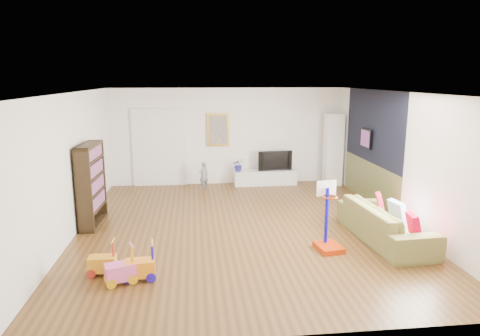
{
  "coord_description": "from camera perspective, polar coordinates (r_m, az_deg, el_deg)",
  "views": [
    {
      "loc": [
        -0.95,
        -8.16,
        2.98
      ],
      "look_at": [
        0.0,
        0.4,
        1.15
      ],
      "focal_mm": 32.0,
      "sensor_mm": 36.0,
      "label": 1
    }
  ],
  "objects": [
    {
      "name": "media_console",
      "position": [
        12.12,
        3.36,
        -1.26
      ],
      "size": [
        1.77,
        0.47,
        0.41
      ],
      "primitive_type": "cube",
      "rotation": [
        0.0,
        0.0,
        0.02
      ],
      "color": "silver",
      "rests_on": "ground"
    },
    {
      "name": "child",
      "position": [
        11.58,
        -4.87,
        -1.03
      ],
      "size": [
        0.33,
        0.3,
        0.76
      ],
      "primitive_type": "imported",
      "rotation": [
        0.0,
        0.0,
        3.69
      ],
      "color": "slate",
      "rests_on": "ground"
    },
    {
      "name": "wall_front",
      "position": [
        4.8,
        5.52,
        -7.92
      ],
      "size": [
        6.5,
        0.0,
        2.7
      ],
      "primitive_type": "cube",
      "color": "silver",
      "rests_on": "ground"
    },
    {
      "name": "pillow_left",
      "position": [
        7.88,
        22.14,
        -7.0
      ],
      "size": [
        0.15,
        0.4,
        0.39
      ],
      "primitive_type": "cube",
      "rotation": [
        0.0,
        0.0,
        -0.13
      ],
      "color": "red",
      "rests_on": "sofa"
    },
    {
      "name": "tall_cabinet",
      "position": [
        12.29,
        12.3,
        2.46
      ],
      "size": [
        0.49,
        0.49,
        2.01
      ],
      "primitive_type": "cube",
      "rotation": [
        0.0,
        0.0,
        -0.05
      ],
      "color": "white",
      "rests_on": "ground"
    },
    {
      "name": "painting_back",
      "position": [
        11.98,
        -2.94,
        5.12
      ],
      "size": [
        0.62,
        0.06,
        0.92
      ],
      "primitive_type": "cube",
      "color": "gold",
      "rests_on": "wall_back"
    },
    {
      "name": "pillow_right",
      "position": [
        9.04,
        18.16,
        -4.33
      ],
      "size": [
        0.19,
        0.36,
        0.35
      ],
      "primitive_type": "cube",
      "rotation": [
        0.0,
        0.0,
        -0.31
      ],
      "color": "#A91830",
      "rests_on": "sofa"
    },
    {
      "name": "ceiling",
      "position": [
        8.22,
        0.31,
        10.04
      ],
      "size": [
        6.5,
        7.5,
        0.0
      ],
      "primitive_type": "cube",
      "color": "white",
      "rests_on": "ground"
    },
    {
      "name": "ride_on_pink",
      "position": [
        6.65,
        -15.71,
        -12.35
      ],
      "size": [
        0.5,
        0.4,
        0.57
      ],
      "primitive_type": "cube",
      "rotation": [
        0.0,
        0.0,
        0.34
      ],
      "color": "pink",
      "rests_on": "ground"
    },
    {
      "name": "wall_right",
      "position": [
        9.32,
        20.57,
        1.15
      ],
      "size": [
        0.0,
        7.5,
        2.7
      ],
      "primitive_type": "cube",
      "color": "silver",
      "rests_on": "ground"
    },
    {
      "name": "wall_back",
      "position": [
        12.06,
        -1.76,
        4.22
      ],
      "size": [
        6.5,
        0.0,
        2.7
      ],
      "primitive_type": "cube",
      "color": "white",
      "rests_on": "ground"
    },
    {
      "name": "sofa",
      "position": [
        8.43,
        18.77,
        -6.95
      ],
      "size": [
        1.06,
        2.37,
        0.68
      ],
      "primitive_type": "imported",
      "rotation": [
        0.0,
        0.0,
        1.64
      ],
      "color": "olive",
      "rests_on": "ground"
    },
    {
      "name": "ride_on_yellow",
      "position": [
        7.01,
        -17.94,
        -11.3
      ],
      "size": [
        0.42,
        0.26,
        0.55
      ],
      "primitive_type": "cube",
      "rotation": [
        0.0,
        0.0,
        -0.01
      ],
      "color": "orange",
      "rests_on": "ground"
    },
    {
      "name": "basketball_hoop",
      "position": [
        7.62,
        11.94,
        -6.39
      ],
      "size": [
        0.49,
        0.57,
        1.22
      ],
      "primitive_type": "cube",
      "rotation": [
        0.0,
        0.0,
        0.15
      ],
      "color": "#B42A03",
      "rests_on": "ground"
    },
    {
      "name": "doorway",
      "position": [
        12.06,
        -10.77,
        2.58
      ],
      "size": [
        1.45,
        0.06,
        2.1
      ],
      "primitive_type": "cube",
      "color": "white",
      "rests_on": "ground"
    },
    {
      "name": "vase_plant",
      "position": [
        11.91,
        -0.17,
        0.44
      ],
      "size": [
        0.37,
        0.34,
        0.37
      ],
      "primitive_type": "imported",
      "rotation": [
        0.0,
        0.0,
        0.16
      ],
      "color": "navy",
      "rests_on": "media_console"
    },
    {
      "name": "artwork_right",
      "position": [
        10.69,
        16.44,
        3.82
      ],
      "size": [
        0.04,
        0.56,
        0.46
      ],
      "primitive_type": "cube",
      "color": "#7F3F8C",
      "rests_on": "wall_right"
    },
    {
      "name": "navy_accent",
      "position": [
        10.5,
        17.28,
        5.28
      ],
      "size": [
        0.01,
        3.2,
        1.7
      ],
      "primitive_type": "cube",
      "color": "black",
      "rests_on": "wall_right"
    },
    {
      "name": "bookshelf",
      "position": [
        9.2,
        -19.2,
        -2.12
      ],
      "size": [
        0.34,
        1.16,
        1.68
      ],
      "primitive_type": "cube",
      "rotation": [
        0.0,
        0.0,
        -0.04
      ],
      "color": "black",
      "rests_on": "ground"
    },
    {
      "name": "floor",
      "position": [
        8.74,
        0.29,
        -7.94
      ],
      "size": [
        6.5,
        7.5,
        0.0
      ],
      "primitive_type": "cube",
      "color": "brown",
      "rests_on": "ground"
    },
    {
      "name": "ride_on_orange",
      "position": [
        6.69,
        -13.19,
        -12.03
      ],
      "size": [
        0.46,
        0.3,
        0.58
      ],
      "primitive_type": "cube",
      "rotation": [
        0.0,
        0.0,
        0.08
      ],
      "color": "orange",
      "rests_on": "ground"
    },
    {
      "name": "olive_wainscot",
      "position": [
        10.73,
        16.84,
        -1.9
      ],
      "size": [
        0.01,
        3.2,
        1.0
      ],
      "primitive_type": "cube",
      "color": "brown",
      "rests_on": "wall_right"
    },
    {
      "name": "tv",
      "position": [
        12.11,
        4.59,
        1.05
      ],
      "size": [
        0.98,
        0.22,
        0.56
      ],
      "primitive_type": "imported",
      "rotation": [
        0.0,
        0.0,
        0.09
      ],
      "color": "black",
      "rests_on": "media_console"
    },
    {
      "name": "pillow_center",
      "position": [
        8.5,
        20.25,
        -5.51
      ],
      "size": [
        0.17,
        0.43,
        0.42
      ],
      "primitive_type": "cube",
      "rotation": [
        0.0,
        0.0,
        0.16
      ],
      "color": "silver",
      "rests_on": "sofa"
    },
    {
      "name": "wall_left",
      "position": [
        8.63,
        -21.65,
        0.26
      ],
      "size": [
        0.0,
        7.5,
        2.7
      ],
      "primitive_type": "cube",
      "color": "white",
      "rests_on": "ground"
    }
  ]
}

